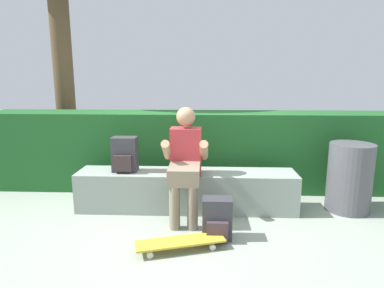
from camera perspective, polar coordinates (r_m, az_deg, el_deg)
The scene contains 8 objects.
ground_plane at distance 3.68m, azimuth -1.24°, elevation -12.94°, with size 24.00×24.00×0.00m, color gray.
bench_main at distance 3.88m, azimuth -0.96°, elevation -8.00°, with size 2.51×0.45×0.45m.
person_skater at distance 3.56m, azimuth -1.17°, elevation -2.69°, with size 0.49×0.62×1.20m.
skateboard_near_person at distance 3.08m, azimuth -2.07°, elevation -16.56°, with size 0.82×0.42×0.09m.
backpack_on_bench at distance 3.86m, azimuth -11.55°, elevation -1.86°, with size 0.28×0.23×0.40m.
backpack_on_ground at distance 3.23m, azimuth 4.35°, elevation -12.83°, with size 0.28×0.23×0.40m.
hedge_row at distance 4.57m, azimuth 2.84°, elevation -1.09°, with size 6.02×0.64×1.05m.
trash_bin at distance 4.20m, azimuth 25.58°, elevation -5.23°, with size 0.49×0.49×0.79m.
Camera 1 is at (0.22, -3.34, 1.52)m, focal length 30.87 mm.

